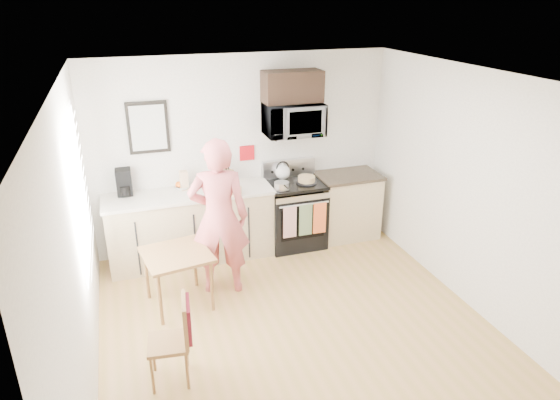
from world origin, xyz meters
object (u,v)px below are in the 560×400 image
object	(u,v)px
range	(295,215)
chair	(180,329)
person	(219,218)
cake	(307,180)
dining_table	(177,259)
microwave	(293,119)

from	to	relation	value
range	chair	xyz separation A→B (m)	(-1.87, -2.21, 0.10)
person	cake	size ratio (longest dim) A/B	6.71
range	dining_table	xyz separation A→B (m)	(-1.74, -1.00, 0.14)
range	cake	world-z (taller)	range
dining_table	person	bearing A→B (deg)	18.02
person	cake	xyz separation A→B (m)	(1.36, 0.76, 0.04)
dining_table	cake	distance (m)	2.13
person	microwave	bearing A→B (deg)	-129.33
microwave	chair	bearing A→B (deg)	-128.97
cake	microwave	bearing A→B (deg)	128.54
microwave	cake	size ratio (longest dim) A/B	2.73
dining_table	range	bearing A→B (deg)	29.91
microwave	range	bearing A→B (deg)	-89.94
microwave	dining_table	size ratio (longest dim) A/B	1.08
range	person	distance (m)	1.56
person	cake	world-z (taller)	person
range	microwave	size ratio (longest dim) A/B	1.53
dining_table	chair	world-z (taller)	chair
chair	range	bearing A→B (deg)	56.45
range	microwave	xyz separation A→B (m)	(-0.00, 0.10, 1.32)
dining_table	chair	bearing A→B (deg)	-96.07
range	dining_table	bearing A→B (deg)	-150.09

